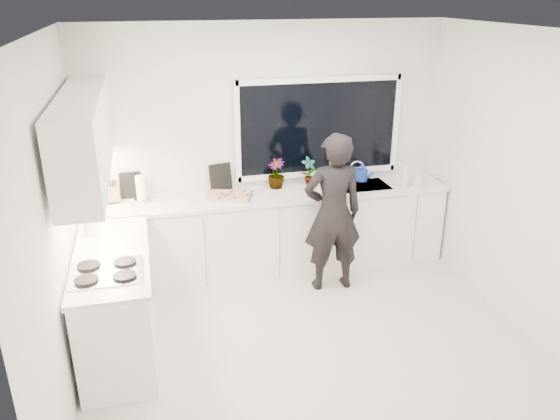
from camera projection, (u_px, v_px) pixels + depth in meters
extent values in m
cube|color=beige|center=(310.00, 341.00, 5.01)|extent=(4.00, 3.50, 0.02)
cube|color=white|center=(266.00, 148.00, 6.08)|extent=(4.00, 0.02, 2.70)
cube|color=white|center=(55.00, 227.00, 4.04)|extent=(0.02, 3.50, 2.70)
cube|color=white|center=(525.00, 183.00, 4.95)|extent=(0.02, 3.50, 2.70)
cube|color=white|center=(318.00, 30.00, 3.99)|extent=(4.00, 3.50, 0.02)
cube|color=black|center=(319.00, 128.00, 6.11)|extent=(1.80, 0.02, 1.00)
cube|color=white|center=(273.00, 233.00, 6.14)|extent=(3.92, 0.58, 0.88)
cube|color=white|center=(117.00, 303.00, 4.77)|extent=(0.58, 1.60, 0.88)
cube|color=silver|center=(273.00, 195.00, 5.96)|extent=(3.94, 0.62, 0.04)
cube|color=silver|center=(111.00, 256.00, 4.60)|extent=(0.62, 1.60, 0.04)
cube|color=white|center=(84.00, 137.00, 4.53)|extent=(0.34, 2.10, 0.70)
cube|color=silver|center=(362.00, 189.00, 6.22)|extent=(0.58, 0.42, 0.14)
cylinder|color=silver|center=(357.00, 171.00, 6.34)|extent=(0.03, 0.03, 0.22)
cube|color=black|center=(106.00, 272.00, 4.27)|extent=(0.56, 0.48, 0.03)
imported|color=black|center=(333.00, 213.00, 5.61)|extent=(0.63, 0.43, 1.70)
cube|color=#B7B8BC|center=(230.00, 196.00, 5.82)|extent=(0.57, 0.49, 0.03)
cube|color=#B42D18|center=(230.00, 195.00, 5.81)|extent=(0.51, 0.44, 0.01)
cylinder|color=#1331B8|center=(362.00, 175.00, 6.33)|extent=(0.15, 0.15, 0.13)
cylinder|color=white|center=(142.00, 189.00, 5.69)|extent=(0.13, 0.13, 0.26)
cube|color=olive|center=(113.00, 192.00, 5.66)|extent=(0.14, 0.11, 0.22)
cylinder|color=silver|center=(91.00, 226.00, 4.93)|extent=(0.16, 0.16, 0.16)
cube|color=black|center=(131.00, 185.00, 5.78)|extent=(0.22, 0.03, 0.28)
cube|color=black|center=(221.00, 177.00, 6.00)|extent=(0.25, 0.08, 0.30)
imported|color=#26662D|center=(276.00, 174.00, 6.06)|extent=(0.26, 0.26, 0.33)
imported|color=#26662D|center=(309.00, 171.00, 6.15)|extent=(0.19, 0.15, 0.33)
imported|color=#26662D|center=(334.00, 172.00, 6.23)|extent=(0.16, 0.18, 0.26)
imported|color=#D8BF66|center=(406.00, 174.00, 6.11)|extent=(0.16, 0.16, 0.29)
imported|color=#D8BF66|center=(418.00, 177.00, 6.16)|extent=(0.13, 0.12, 0.20)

